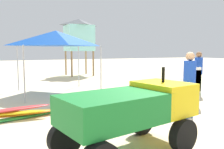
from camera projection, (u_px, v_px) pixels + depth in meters
The scene contains 8 objects.
ground at pixel (174, 128), 5.58m from camera, with size 80.00×80.00×0.00m, color beige.
utility_cart at pixel (132, 109), 4.22m from camera, with size 2.72×1.70×1.50m.
stacked_plastic_chairs at pixel (192, 84), 7.58m from camera, with size 0.48×0.48×1.29m.
surfboard_pile at pixel (16, 114), 6.27m from camera, with size 2.34×0.77×0.32m.
lifeguard_near_left at pixel (198, 70), 9.59m from camera, with size 0.32×0.32×1.76m.
lifeguard_near_center at pixel (189, 80), 6.32m from camera, with size 0.32×0.32×1.78m.
popup_canopy at pixel (56, 38), 9.86m from camera, with size 2.90×2.90×2.63m.
lifeguard_tower at pixel (79, 35), 16.82m from camera, with size 1.98×1.98×4.00m.
Camera 1 is at (-3.67, -4.25, 1.83)m, focal length 38.01 mm.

